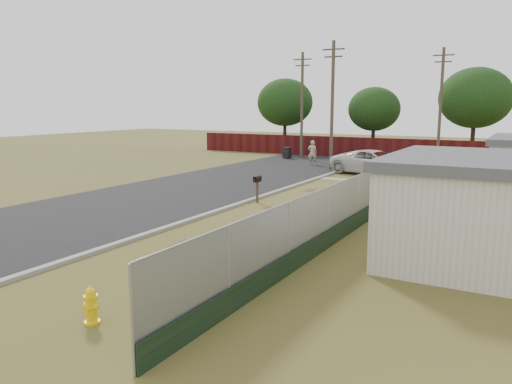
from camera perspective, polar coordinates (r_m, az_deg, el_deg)
The scene contains 12 objects.
ground at distance 20.33m, azimuth 3.05°, elevation -3.08°, with size 120.00×120.00×0.00m, color brown.
street at distance 30.47m, azimuth -1.69°, elevation 1.29°, with size 15.10×60.00×0.12m.
chainlink_fence at distance 20.00m, azimuth 12.44°, elevation -1.18°, with size 0.10×27.06×2.02m.
privacy_fence at distance 45.41m, azimuth 10.22°, elevation 5.08°, with size 30.00×0.12×1.80m, color #430F0E.
utility_poles at distance 40.42m, azimuth 11.52°, elevation 9.86°, with size 12.60×8.24×9.00m.
horizon_trees at distance 42.11m, azimuth 18.67°, elevation 9.45°, with size 33.32×31.94×7.78m.
fire_hydrant at distance 11.27m, azimuth -18.33°, elevation -12.29°, with size 0.38×0.38×0.83m.
mailbox at distance 23.56m, azimuth 0.14°, elevation 1.21°, with size 0.20×0.55×1.27m.
pickup_truck at distance 34.20m, azimuth 13.43°, elevation 3.31°, with size 2.70×5.85×1.63m, color silver.
pedestrian at distance 39.05m, azimuth 6.46°, elevation 4.49°, with size 0.69×0.45×1.89m, color tan.
trash_bin at distance 43.65m, azimuth 3.57°, elevation 4.51°, with size 0.69×0.76×0.98m.
scattered_litter at distance 17.73m, azimuth -1.42°, elevation -4.87°, with size 3.29×10.58×0.07m.
Camera 1 is at (8.70, -17.81, 4.54)m, focal length 35.00 mm.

